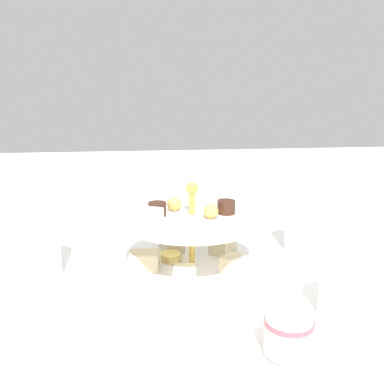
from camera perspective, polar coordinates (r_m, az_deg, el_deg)
ground_plane at (r=0.77m, az=0.00°, el=-10.05°), size 2.40×2.40×0.00m
tiered_serving_stand at (r=0.76m, az=-0.03°, el=-6.99°), size 0.28×0.28×0.16m
water_glass_tall_right at (r=0.76m, az=-19.12°, el=-5.77°), size 0.07×0.07×0.14m
water_glass_short_left at (r=0.67m, az=18.62°, el=-11.55°), size 0.06×0.06×0.08m
teacup_with_saucer at (r=0.57m, az=12.14°, el=-17.82°), size 0.09×0.09×0.05m
butter_knife_left at (r=1.04m, az=-4.70°, el=-3.19°), size 0.17×0.05×0.00m
butter_knife_right at (r=0.54m, az=-11.93°, el=-22.46°), size 0.16×0.08×0.00m
water_glass_mid_back at (r=0.86m, az=13.80°, el=-4.08°), size 0.06×0.06×0.10m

